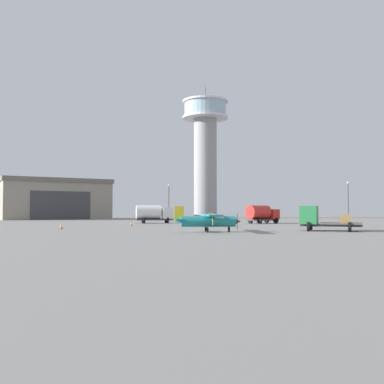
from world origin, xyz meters
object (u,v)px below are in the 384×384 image
Objects in this scene: airplane_teal at (208,220)px; traffic_cone_near_right at (131,224)px; control_tower at (205,145)px; truck_flatbed_green at (320,219)px; truck_fuel_tanker_red at (262,214)px; truck_fuel_tanker_white at (154,213)px; light_post_east at (348,197)px; light_post_west at (169,198)px; traffic_cone_near_left at (61,226)px.

traffic_cone_near_right is at bearing 116.01° from airplane_teal.
control_tower is 76.73m from truck_flatbed_green.
control_tower is at bearing 65.11° from truck_fuel_tanker_red.
control_tower is at bearing 65.24° from truck_fuel_tanker_white.
control_tower is at bearing 133.44° from light_post_east.
truck_fuel_tanker_white is (-18.07, 0.93, 0.04)m from truck_fuel_tanker_red.
light_post_west is (-17.39, 20.75, 3.05)m from truck_fuel_tanker_red.
light_post_west is at bearing 73.26° from truck_fuel_tanker_white.
traffic_cone_near_right is (6.38, 10.78, -0.03)m from traffic_cone_near_left.
control_tower is 45.15m from light_post_east.
light_post_east is (37.43, 15.91, 3.11)m from truck_fuel_tanker_white.
light_post_east is (36.75, -3.92, 0.09)m from light_post_west.
traffic_cone_near_left is at bearing -124.25° from truck_fuel_tanker_white.
truck_flatbed_green is 27.20m from traffic_cone_near_right.
truck_fuel_tanker_white is at bearing 101.21° from airplane_teal.
truck_flatbed_green is 45.47m from light_post_east.
light_post_east reaches higher than airplane_teal.
truck_fuel_tanker_white is 24.18m from traffic_cone_near_left.
control_tower is 54.30× the size of traffic_cone_near_left.
traffic_cone_near_left is (-8.72, -42.59, -4.37)m from light_post_west.
airplane_teal is (1.07, -75.98, -18.86)m from control_tower.
control_tower is at bearing 80.45° from traffic_cone_near_right.
traffic_cone_near_right is at bearing -13.78° from truck_flatbed_green.
truck_fuel_tanker_red is 0.91× the size of truck_fuel_tanker_white.
light_post_west is 12.54× the size of traffic_cone_near_right.
control_tower is 5.40× the size of truck_flatbed_green.
truck_fuel_tanker_red reaches higher than traffic_cone_near_right.
light_post_east reaches higher than light_post_west.
control_tower is at bearing 74.35° from light_post_west.
traffic_cone_near_left is (-26.11, -21.84, -1.32)m from truck_fuel_tanker_red.
airplane_teal is at bearing -143.80° from truck_fuel_tanker_red.
control_tower is at bearing 84.38° from airplane_teal.
truck_flatbed_green is 0.85× the size of light_post_east.
control_tower reaches higher than truck_flatbed_green.
control_tower is at bearing 76.84° from traffic_cone_near_left.
light_post_east is at bearing 40.38° from traffic_cone_near_left.
truck_fuel_tanker_red is (8.78, 28.30, 0.42)m from airplane_teal.
light_post_east is (28.14, 45.13, 3.57)m from airplane_teal.
airplane_teal is at bearing -20.43° from traffic_cone_near_left.
truck_fuel_tanker_red is at bearing -78.33° from control_tower.
traffic_cone_near_left is (-29.38, 3.71, -0.97)m from truck_flatbed_green.
truck_flatbed_green reaches higher than airplane_teal.
truck_flatbed_green is at bearing -32.21° from traffic_cone_near_right.
traffic_cone_near_right is at bearing -99.55° from control_tower.
traffic_cone_near_right is at bearing 59.40° from traffic_cone_near_left.
truck_fuel_tanker_white is 0.81× the size of light_post_east.
control_tower is 74.08m from traffic_cone_near_left.
traffic_cone_near_left is (-17.33, 6.46, -0.90)m from airplane_teal.
light_post_west reaches higher than traffic_cone_near_left.
truck_fuel_tanker_white is 20.06m from light_post_west.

